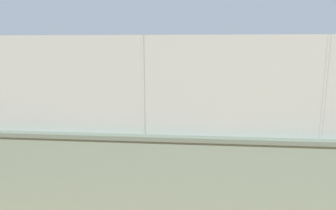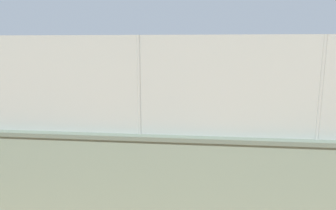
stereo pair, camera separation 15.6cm
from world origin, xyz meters
TOP-DOWN VIEW (x-y plane):
  - ground_plane at (0.00, 0.00)m, footprint 260.00×260.00m
  - perimeter_wall at (2.09, 11.23)m, footprint 22.00×1.27m
  - fence_panel_on_wall at (2.09, 11.23)m, footprint 21.62×0.91m
  - player_at_service_line at (2.89, 3.24)m, footprint 1.21×0.67m
  - player_near_wall_returning at (3.68, -0.32)m, footprint 0.86×1.09m
  - sports_ball at (3.55, 4.51)m, footprint 0.21×0.21m

SIDE VIEW (x-z plane):
  - ground_plane at x=0.00m, z-range 0.00..0.00m
  - sports_ball at x=3.55m, z-range 0.00..0.21m
  - player_at_service_line at x=2.89m, z-range 0.12..1.58m
  - perimeter_wall at x=2.09m, z-range 0.01..1.89m
  - player_near_wall_returning at x=3.68m, z-range 0.15..1.80m
  - fence_panel_on_wall at x=2.09m, z-range 1.88..3.64m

